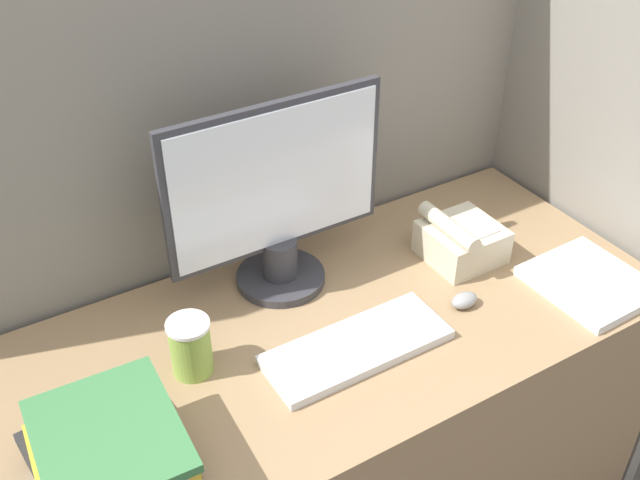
% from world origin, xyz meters
% --- Properties ---
extents(cubicle_panel_rear, '(1.85, 0.04, 1.65)m').
position_xyz_m(cubicle_panel_rear, '(0.00, 0.68, 0.82)').
color(cubicle_panel_rear, gray).
rests_on(cubicle_panel_rear, ground_plane).
extents(cubicle_panel_right, '(0.04, 0.71, 1.65)m').
position_xyz_m(cubicle_panel_right, '(0.76, 0.35, 0.82)').
color(cubicle_panel_right, gray).
rests_on(cubicle_panel_right, ground_plane).
extents(desk, '(1.45, 0.65, 0.73)m').
position_xyz_m(desk, '(0.00, 0.32, 0.37)').
color(desk, '#937551').
rests_on(desk, ground_plane).
extents(monitor, '(0.49, 0.20, 0.43)m').
position_xyz_m(monitor, '(-0.02, 0.51, 0.94)').
color(monitor, '#333338').
rests_on(monitor, desk).
extents(keyboard, '(0.38, 0.15, 0.02)m').
position_xyz_m(keyboard, '(0.00, 0.23, 0.74)').
color(keyboard, silver).
rests_on(keyboard, desk).
extents(mouse, '(0.06, 0.04, 0.03)m').
position_xyz_m(mouse, '(0.27, 0.23, 0.75)').
color(mouse, gray).
rests_on(mouse, desk).
extents(coffee_cup, '(0.08, 0.08, 0.12)m').
position_xyz_m(coffee_cup, '(-0.30, 0.35, 0.79)').
color(coffee_cup, '#8CB247').
rests_on(coffee_cup, desk).
extents(book_stack, '(0.25, 0.29, 0.13)m').
position_xyz_m(book_stack, '(-0.52, 0.18, 0.80)').
color(book_stack, '#264C8C').
rests_on(book_stack, desk).
extents(desk_telephone, '(0.17, 0.18, 0.12)m').
position_xyz_m(desk_telephone, '(0.38, 0.37, 0.78)').
color(desk_telephone, beige).
rests_on(desk_telephone, desk).
extents(paper_pile, '(0.23, 0.25, 0.02)m').
position_xyz_m(paper_pile, '(0.55, 0.14, 0.74)').
color(paper_pile, white).
rests_on(paper_pile, desk).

